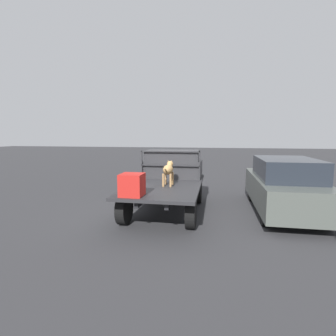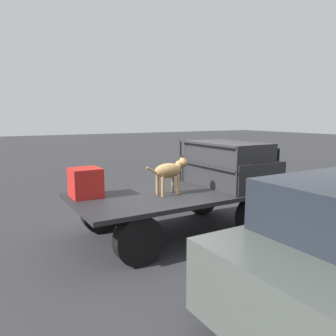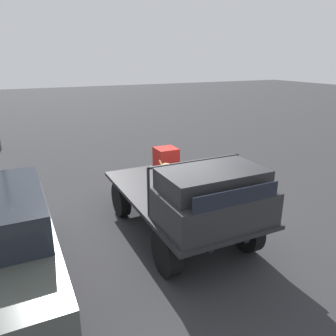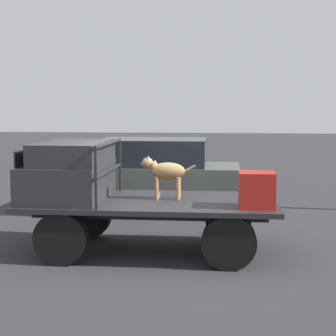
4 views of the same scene
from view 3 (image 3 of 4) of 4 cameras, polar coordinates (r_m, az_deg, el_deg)
ground_plane at (r=7.49m, az=1.67°, el=-10.75°), size 80.00×80.00×0.00m
flatbed_truck at (r=7.20m, az=1.71°, el=-6.28°), size 4.15×2.10×0.89m
truck_cab at (r=5.84m, az=8.01°, el=-5.15°), size 1.25×1.98×0.96m
truck_headboard at (r=6.29m, az=4.74°, el=-1.46°), size 0.04×1.98×0.96m
dog at (r=7.06m, az=0.21°, el=-0.55°), size 0.94×0.29×0.73m
cargo_crate at (r=8.66m, az=-0.35°, el=1.75°), size 0.55×0.55×0.55m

